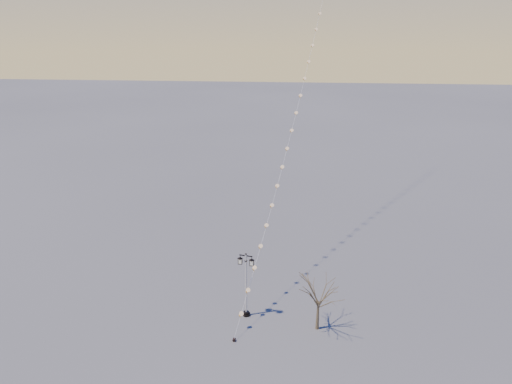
# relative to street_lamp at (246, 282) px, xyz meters

# --- Properties ---
(ground) EXTENTS (300.00, 300.00, 0.00)m
(ground) POSITION_rel_street_lamp_xyz_m (0.21, -2.92, -2.87)
(ground) COLOR #555556
(ground) RESTS_ON ground
(street_lamp) EXTENTS (1.30, 0.62, 5.19)m
(street_lamp) POSITION_rel_street_lamp_xyz_m (0.00, 0.00, 0.00)
(street_lamp) COLOR black
(street_lamp) RESTS_ON ground
(bare_tree) EXTENTS (2.44, 2.44, 4.05)m
(bare_tree) POSITION_rel_street_lamp_xyz_m (5.23, -1.13, -0.06)
(bare_tree) COLOR brown
(bare_tree) RESTS_ON ground
(kite_train) EXTENTS (9.29, 37.73, 35.82)m
(kite_train) POSITION_rel_street_lamp_xyz_m (3.85, 15.49, 14.95)
(kite_train) COLOR black
(kite_train) RESTS_ON ground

